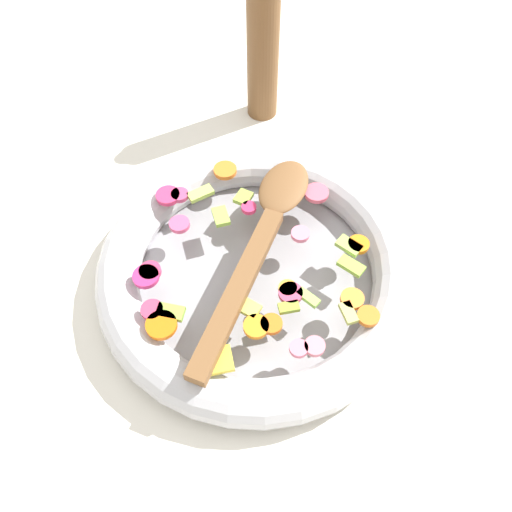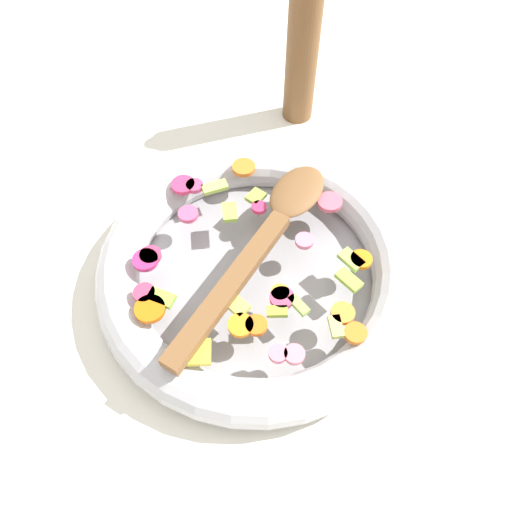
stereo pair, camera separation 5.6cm
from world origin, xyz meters
name	(u,v)px [view 1 (the left image)]	position (x,y,z in m)	size (l,w,h in m)	color
ground_plane	(256,279)	(0.00, 0.00, 0.00)	(4.00, 4.00, 0.00)	silver
skillet	(256,269)	(0.00, 0.00, 0.02)	(0.37, 0.37, 0.05)	gray
chopped_vegetables	(248,265)	(0.00, -0.02, 0.05)	(0.30, 0.28, 0.01)	orange
wooden_spoon	(264,233)	(0.00, 0.02, 0.06)	(0.06, 0.31, 0.01)	brown
pepper_mill	(263,46)	(-0.10, 0.29, 0.11)	(0.05, 0.05, 0.24)	brown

